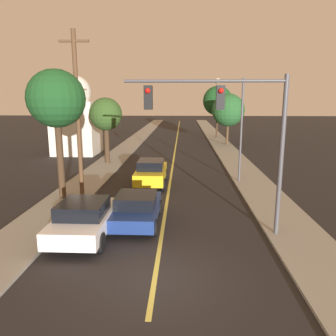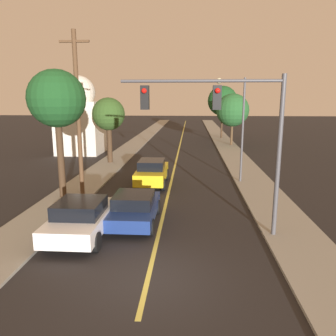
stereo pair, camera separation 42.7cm
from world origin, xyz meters
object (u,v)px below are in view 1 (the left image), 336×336
utility_pole_left (78,113)px  tree_right_far (218,101)px  streetlamp_right (235,115)px  domed_building_left (76,118)px  car_outer_lane_front (85,218)px  traffic_signal_mast (231,121)px  car_near_lane_front (137,208)px  tree_left_near (56,100)px  tree_right_near (228,110)px  car_near_lane_second (151,172)px  tree_left_far (106,115)px

utility_pole_left → tree_right_far: (10.43, 28.60, 0.47)m
streetlamp_right → domed_building_left: bearing=141.5°
car_outer_lane_front → traffic_signal_mast: (5.71, 0.48, 3.85)m
car_near_lane_front → streetlamp_right: (5.34, 7.65, 3.70)m
tree_left_near → domed_building_left: size_ratio=0.89×
utility_pole_left → tree_right_near: bearing=62.9°
traffic_signal_mast → utility_pole_left: size_ratio=0.70×
streetlamp_right → traffic_signal_mast: bearing=-99.8°
car_near_lane_second → domed_building_left: size_ratio=0.57×
streetlamp_right → tree_right_far: size_ratio=0.94×
tree_left_far → tree_right_far: bearing=59.3°
streetlamp_right → tree_left_far: size_ratio=1.22×
traffic_signal_mast → tree_left_near: (-8.43, 4.46, 0.77)m
car_near_lane_second → car_outer_lane_front: car_near_lane_second is taller
car_near_lane_second → domed_building_left: (-8.66, 12.05, 2.70)m
tree_left_near → car_near_lane_front: bearing=-36.3°
car_near_lane_second → tree_right_near: (7.30, 18.59, 3.32)m
traffic_signal_mast → tree_right_near: bearing=82.5°
car_near_lane_second → tree_right_far: bearing=75.3°
car_near_lane_front → traffic_signal_mast: traffic_signal_mast is taller
tree_left_far → tree_right_far: 21.98m
car_near_lane_front → domed_building_left: 20.88m
tree_right_near → tree_right_far: bearing=94.2°
tree_left_far → traffic_signal_mast: bearing=-60.6°
domed_building_left → traffic_signal_mast: bearing=-57.8°
utility_pole_left → tree_right_near: utility_pole_left is taller
traffic_signal_mast → car_near_lane_second: bearing=116.1°
car_near_lane_second → tree_right_near: bearing=68.6°
traffic_signal_mast → tree_left_near: tree_left_near is taller
car_near_lane_front → utility_pole_left: bearing=133.4°
streetlamp_right → tree_right_near: size_ratio=1.11×
streetlamp_right → tree_left_near: tree_left_near is taller
car_near_lane_front → traffic_signal_mast: (3.84, -1.08, 3.93)m
car_outer_lane_front → domed_building_left: 21.63m
tree_right_far → car_near_lane_front: bearing=-101.8°
car_near_lane_front → tree_right_far: bearing=78.2°
tree_left_near → tree_right_far: tree_right_far is taller
utility_pole_left → tree_left_far: 9.76m
tree_right_far → domed_building_left: size_ratio=0.92×
car_near_lane_front → tree_left_far: tree_left_far is taller
tree_right_near → tree_right_far: size_ratio=0.84×
car_near_lane_front → tree_left_far: size_ratio=0.76×
car_near_lane_front → traffic_signal_mast: size_ratio=0.67×
car_outer_lane_front → tree_left_near: tree_left_near is taller
car_outer_lane_front → tree_left_far: bearing=99.6°
car_near_lane_second → car_outer_lane_front: 8.51m
domed_building_left → car_near_lane_front: bearing=-65.3°
utility_pole_left → tree_right_near: (10.96, 21.45, -0.55)m
car_near_lane_front → tree_left_near: (-4.60, 3.37, 4.69)m
streetlamp_right → tree_right_far: (1.43, 24.82, 0.76)m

